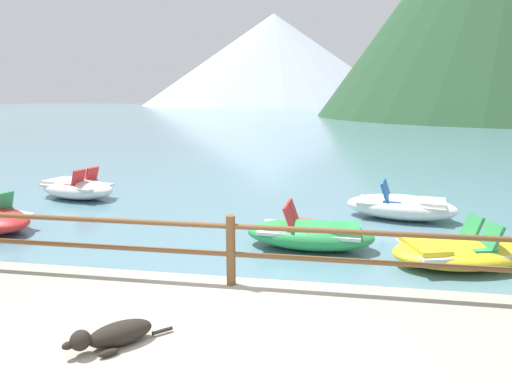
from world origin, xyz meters
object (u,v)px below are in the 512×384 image
object	(u,v)px
pedal_boat_4	(459,251)
pedal_boat_5	(310,234)
pedal_boat_0	(77,188)
pedal_boat_3	(401,206)
dog_resting	(113,335)

from	to	relation	value
pedal_boat_4	pedal_boat_5	world-z (taller)	pedal_boat_5
pedal_boat_5	pedal_boat_0	bearing A→B (deg)	154.92
pedal_boat_0	pedal_boat_3	xyz separation A→B (m)	(8.74, -0.76, 0.00)
pedal_boat_3	pedal_boat_4	distance (m)	2.88
pedal_boat_5	pedal_boat_4	bearing A→B (deg)	-10.00
pedal_boat_0	pedal_boat_5	distance (m)	7.40
pedal_boat_3	pedal_boat_0	bearing A→B (deg)	175.05
pedal_boat_5	pedal_boat_3	bearing A→B (deg)	49.39
pedal_boat_3	pedal_boat_5	size ratio (longest dim) A/B	1.08
pedal_boat_5	dog_resting	bearing A→B (deg)	-112.30
pedal_boat_0	pedal_boat_3	size ratio (longest dim) A/B	0.98
dog_resting	pedal_boat_5	size ratio (longest dim) A/B	0.36
dog_resting	pedal_boat_3	size ratio (longest dim) A/B	0.33
pedal_boat_0	pedal_boat_3	world-z (taller)	pedal_boat_3
pedal_boat_0	pedal_boat_4	size ratio (longest dim) A/B	1.00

